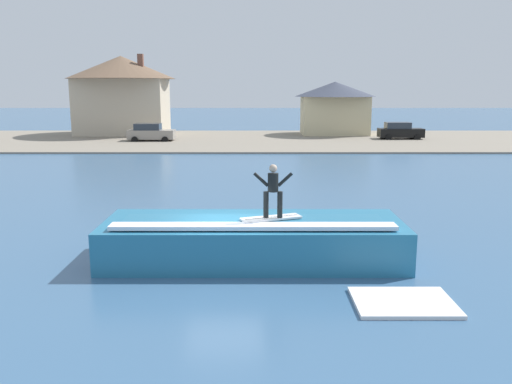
{
  "coord_description": "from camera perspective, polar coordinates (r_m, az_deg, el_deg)",
  "views": [
    {
      "loc": [
        0.96,
        -15.88,
        5.38
      ],
      "look_at": [
        0.87,
        2.78,
        1.74
      ],
      "focal_mm": 37.66,
      "sensor_mm": 36.0,
      "label": 1
    }
  ],
  "objects": [
    {
      "name": "car_near_shore",
      "position": [
        55.05,
        -10.86,
        6.22
      ],
      "size": [
        4.58,
        2.28,
        1.86
      ],
      "color": "gray",
      "rests_on": "ground_plane"
    },
    {
      "name": "surfboard",
      "position": [
        16.35,
        1.87,
        -2.78
      ],
      "size": [
        1.93,
        1.15,
        0.06
      ],
      "color": "white",
      "rests_on": "wave_crest"
    },
    {
      "name": "whitewater_patch",
      "position": [
        14.31,
        15.63,
        -11.25
      ],
      "size": [
        2.5,
        1.91,
        0.1
      ],
      "color": "silver",
      "rests_on": "ground_plane"
    },
    {
      "name": "car_far_shore",
      "position": [
        57.87,
        15.3,
        6.26
      ],
      "size": [
        4.55,
        2.09,
        1.86
      ],
      "color": "black",
      "rests_on": "ground_plane"
    },
    {
      "name": "ground_plane",
      "position": [
        16.8,
        -3.06,
        -7.66
      ],
      "size": [
        260.0,
        260.0,
        0.0
      ],
      "primitive_type": "plane",
      "color": "#3A5F83"
    },
    {
      "name": "wave_crest",
      "position": [
        16.93,
        -0.04,
        -5.08
      ],
      "size": [
        9.32,
        3.31,
        1.44
      ],
      "color": "teal",
      "rests_on": "ground_plane"
    },
    {
      "name": "shoreline_bank",
      "position": [
        55.61,
        -0.73,
        5.56
      ],
      "size": [
        120.0,
        22.63,
        0.14
      ],
      "color": "gray",
      "rests_on": "ground_plane"
    },
    {
      "name": "house_with_chimney",
      "position": [
        63.38,
        -13.79,
        10.63
      ],
      "size": [
        12.08,
        12.08,
        9.0
      ],
      "color": "beige",
      "rests_on": "ground_plane"
    },
    {
      "name": "house_gabled_white",
      "position": [
        61.95,
        8.62,
        9.21
      ],
      "size": [
        9.06,
        9.06,
        6.03
      ],
      "color": "beige",
      "rests_on": "ground_plane"
    },
    {
      "name": "surfer",
      "position": [
        16.08,
        2.08,
        0.41
      ],
      "size": [
        1.19,
        0.32,
        1.63
      ],
      "color": "black",
      "rests_on": "surfboard"
    }
  ]
}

